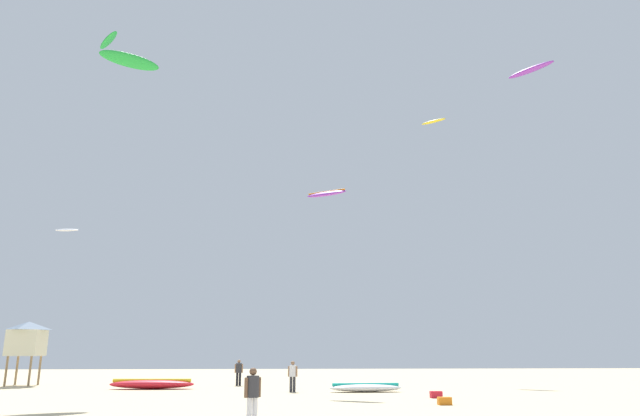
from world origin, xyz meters
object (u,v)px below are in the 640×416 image
at_px(person_midground, 239,370).
at_px(person_left, 293,374).
at_px(person_foreground, 253,392).
at_px(cooler_box, 436,395).
at_px(kite_grounded_near, 366,388).
at_px(kite_grounded_mid, 152,384).
at_px(kite_aloft_5, 531,70).
at_px(gear_bag, 444,401).
at_px(kite_aloft_4, 130,61).
at_px(kite_aloft_3, 327,194).
at_px(kite_aloft_0, 433,121).
at_px(lifeguard_tower, 27,338).
at_px(kite_aloft_2, 108,40).
at_px(kite_aloft_1, 67,230).

height_order(person_midground, person_left, person_left).
xyz_separation_m(person_foreground, cooler_box, (8.40, 10.42, -0.85)).
height_order(kite_grounded_near, kite_grounded_mid, kite_grounded_mid).
distance_m(person_left, kite_grounded_mid, 8.94).
distance_m(cooler_box, kite_aloft_5, 33.51).
bearing_deg(person_midground, kite_aloft_5, -79.60).
bearing_deg(person_foreground, gear_bag, 97.96).
bearing_deg(cooler_box, kite_aloft_5, 48.42).
bearing_deg(person_midground, cooler_box, -137.12).
bearing_deg(kite_aloft_5, kite_aloft_4, -162.41).
xyz_separation_m(kite_grounded_mid, kite_aloft_3, (10.38, -2.39, 11.40)).
xyz_separation_m(gear_bag, kite_aloft_3, (-4.35, 8.82, 11.53)).
bearing_deg(cooler_box, kite_aloft_0, 72.69).
bearing_deg(cooler_box, person_foreground, -128.87).
bearing_deg(kite_aloft_0, kite_grounded_mid, -152.24).
bearing_deg(lifeguard_tower, kite_aloft_2, -31.86).
relative_size(kite_aloft_1, kite_aloft_2, 0.70).
distance_m(person_foreground, person_midground, 21.28).
bearing_deg(kite_aloft_2, kite_grounded_mid, -15.03).
xyz_separation_m(person_midground, kite_grounded_mid, (-4.93, -3.18, -0.68)).
bearing_deg(kite_aloft_0, cooler_box, -107.31).
bearing_deg(kite_aloft_0, kite_aloft_3, -128.54).
bearing_deg(kite_aloft_3, kite_grounded_mid, 167.02).
distance_m(lifeguard_tower, cooler_box, 27.38).
relative_size(kite_aloft_3, kite_aloft_5, 0.65).
xyz_separation_m(person_midground, lifeguard_tower, (-14.25, 0.83, 2.09)).
height_order(person_foreground, kite_aloft_5, kite_aloft_5).
bearing_deg(person_left, gear_bag, 54.06).
height_order(kite_aloft_2, kite_aloft_3, kite_aloft_2).
xyz_separation_m(kite_grounded_near, kite_aloft_2, (-17.51, 4.66, 23.68)).
bearing_deg(kite_aloft_3, kite_aloft_5, 29.11).
bearing_deg(kite_aloft_2, person_left, -17.91).
bearing_deg(cooler_box, kite_aloft_4, 162.31).
relative_size(gear_bag, kite_aloft_1, 0.27).
height_order(person_midground, kite_aloft_3, kite_aloft_3).
bearing_deg(kite_aloft_0, person_left, -132.10).
bearing_deg(kite_aloft_2, kite_aloft_3, -13.66).
height_order(person_midground, kite_aloft_1, kite_aloft_1).
relative_size(lifeguard_tower, kite_aloft_1, 2.01).
xyz_separation_m(kite_grounded_mid, kite_aloft_4, (-2.44, -1.93, 20.32)).
xyz_separation_m(kite_grounded_near, kite_grounded_mid, (-12.46, 3.31, 0.06)).
xyz_separation_m(lifeguard_tower, kite_aloft_0, (30.47, 7.12, 19.38)).
bearing_deg(person_midground, kite_grounded_mid, 121.78).
bearing_deg(kite_grounded_mid, lifeguard_tower, 156.72).
distance_m(gear_bag, kite_aloft_3, 15.15).
xyz_separation_m(cooler_box, kite_aloft_2, (-20.36, 8.95, 23.75)).
xyz_separation_m(kite_grounded_mid, kite_aloft_5, (29.26, 8.12, 25.98)).
distance_m(person_left, gear_bag, 10.41).
relative_size(person_foreground, person_left, 1.03).
bearing_deg(lifeguard_tower, person_midground, -3.33).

